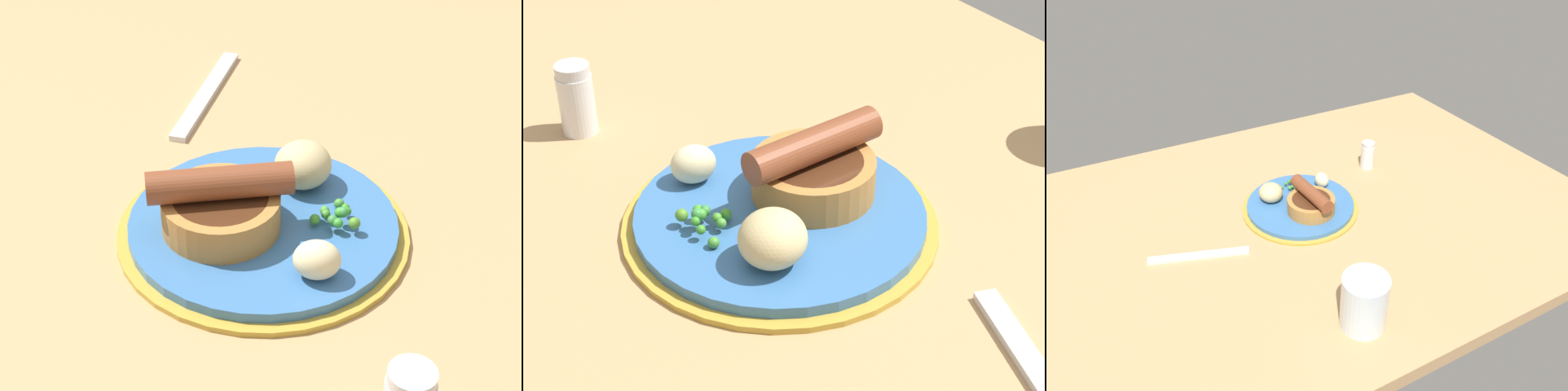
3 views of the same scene
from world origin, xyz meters
TOP-DOWN VIEW (x-y plane):
  - dining_table at (0.00, 0.00)cm, footprint 110.00×80.00cm
  - dinner_plate at (4.46, -1.21)cm, footprint 23.81×23.81cm
  - sausage_pudding at (3.79, 2.18)cm, footprint 9.51×11.60cm
  - pea_pile at (3.58, -7.11)cm, footprint 4.32×3.92cm
  - potato_chunk_0 at (9.37, -4.84)cm, footprint 6.79×6.83cm
  - potato_chunk_1 at (-2.50, -4.82)cm, footprint 3.40×3.99cm
  - fork at (27.31, 3.43)cm, footprint 17.61×7.08cm
  - drinking_glass at (9.51, 29.65)cm, footprint 7.08×7.08cm
  - salt_shaker at (-16.91, -8.82)cm, footprint 3.14×3.14cm

SIDE VIEW (x-z plane):
  - dining_table at x=0.00cm, z-range 0.00..3.00cm
  - fork at x=27.31cm, z-range 3.00..3.60cm
  - dinner_plate at x=4.46cm, z-range 2.87..4.27cm
  - pea_pile at x=3.58cm, z-range 4.44..6.29cm
  - potato_chunk_1 at x=-2.50cm, z-range 4.40..7.50cm
  - salt_shaker at x=-16.91cm, z-range 2.96..9.42cm
  - potato_chunk_0 at x=9.37cm, z-range 4.40..8.39cm
  - sausage_pudding at x=3.79cm, z-range 3.75..9.35cm
  - drinking_glass at x=9.51cm, z-range 3.00..12.22cm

